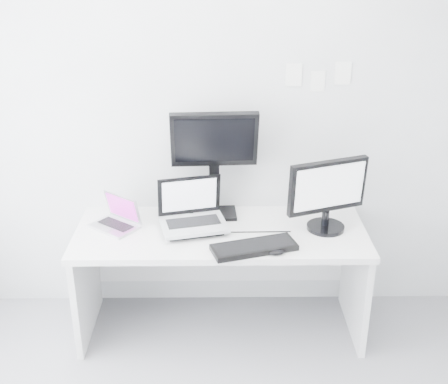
{
  "coord_description": "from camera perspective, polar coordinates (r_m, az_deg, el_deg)",
  "views": [
    {
      "loc": [
        -0.01,
        -1.91,
        2.39
      ],
      "look_at": [
        0.02,
        1.23,
        1.0
      ],
      "focal_mm": 46.19,
      "sensor_mm": 36.0,
      "label": 1
    }
  ],
  "objects": [
    {
      "name": "dell_laptop",
      "position": [
        3.49,
        -3.05,
        -1.49
      ],
      "size": [
        0.46,
        0.39,
        0.33
      ],
      "primitive_type": "cube",
      "rotation": [
        0.0,
        0.0,
        0.24
      ],
      "color": "#BABDC2",
      "rests_on": "desk"
    },
    {
      "name": "desk",
      "position": [
        3.75,
        -0.31,
        -8.78
      ],
      "size": [
        1.8,
        0.7,
        0.73
      ],
      "primitive_type": "cube",
      "color": "white",
      "rests_on": "ground"
    },
    {
      "name": "wall_note_2",
      "position": [
        3.66,
        11.67,
        11.45
      ],
      "size": [
        0.1,
        0.0,
        0.14
      ],
      "primitive_type": "cube",
      "color": "white",
      "rests_on": "back_wall"
    },
    {
      "name": "wall_note_0",
      "position": [
        3.61,
        6.91,
        11.43
      ],
      "size": [
        0.1,
        0.0,
        0.14
      ],
      "primitive_type": "cube",
      "color": "white",
      "rests_on": "back_wall"
    },
    {
      "name": "speaker",
      "position": [
        3.69,
        -3.84,
        -1.16
      ],
      "size": [
        0.1,
        0.1,
        0.2
      ],
      "primitive_type": "cube",
      "rotation": [
        0.0,
        0.0,
        -0.03
      ],
      "color": "black",
      "rests_on": "desk"
    },
    {
      "name": "macbook",
      "position": [
        3.62,
        -10.92,
        -2.0
      ],
      "size": [
        0.35,
        0.34,
        0.21
      ],
      "primitive_type": "cube",
      "rotation": [
        0.0,
        0.0,
        -0.65
      ],
      "color": "#AEAFB3",
      "rests_on": "desk"
    },
    {
      "name": "keyboard",
      "position": [
        3.35,
        2.99,
        -5.49
      ],
      "size": [
        0.52,
        0.31,
        0.03
      ],
      "primitive_type": "cube",
      "rotation": [
        0.0,
        0.0,
        0.29
      ],
      "color": "black",
      "rests_on": "desk"
    },
    {
      "name": "wall_note_1",
      "position": [
        3.64,
        9.26,
        10.76
      ],
      "size": [
        0.09,
        0.0,
        0.13
      ],
      "primitive_type": "cube",
      "color": "white",
      "rests_on": "back_wall"
    },
    {
      "name": "back_wall",
      "position": [
        3.66,
        -0.38,
        7.38
      ],
      "size": [
        3.6,
        0.0,
        3.6
      ],
      "primitive_type": "plane",
      "rotation": [
        1.57,
        0.0,
        0.0
      ],
      "color": "silver",
      "rests_on": "ground"
    },
    {
      "name": "rear_monitor",
      "position": [
        3.61,
        -0.97,
        2.89
      ],
      "size": [
        0.55,
        0.22,
        0.73
      ],
      "primitive_type": "cube",
      "rotation": [
        0.0,
        0.0,
        0.05
      ],
      "color": "black",
      "rests_on": "desk"
    },
    {
      "name": "samsung_monitor",
      "position": [
        3.54,
        10.27,
        -0.25
      ],
      "size": [
        0.56,
        0.4,
        0.47
      ],
      "primitive_type": "cube",
      "rotation": [
        0.0,
        0.0,
        0.35
      ],
      "color": "black",
      "rests_on": "desk"
    },
    {
      "name": "mouse",
      "position": [
        3.32,
        5.23,
        -5.9
      ],
      "size": [
        0.11,
        0.08,
        0.03
      ],
      "primitive_type": "ellipsoid",
      "rotation": [
        0.0,
        0.0,
        0.23
      ],
      "color": "black",
      "rests_on": "desk"
    }
  ]
}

